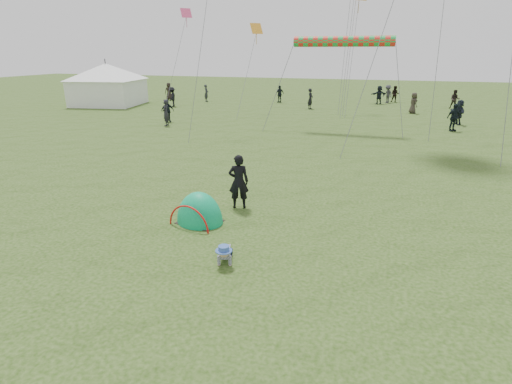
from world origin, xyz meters
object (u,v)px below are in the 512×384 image
(crawling_toddler, at_px, (225,252))
(event_marquee, at_px, (108,83))
(popup_tent, at_px, (200,222))
(standing_adult, at_px, (239,182))

(crawling_toddler, distance_m, event_marquee, 33.62)
(popup_tent, bearing_deg, standing_adult, 75.95)
(standing_adult, relative_size, event_marquee, 0.30)
(popup_tent, xyz_separation_m, event_marquee, (-20.54, 23.12, 2.06))
(crawling_toddler, xyz_separation_m, standing_adult, (-0.93, 3.55, 0.62))
(popup_tent, height_order, event_marquee, event_marquee)
(popup_tent, relative_size, event_marquee, 0.32)
(crawling_toddler, height_order, standing_adult, standing_adult)
(crawling_toddler, bearing_deg, standing_adult, 88.40)
(event_marquee, bearing_deg, crawling_toddler, -59.28)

